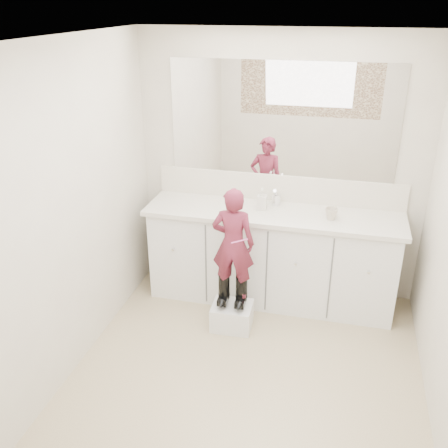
# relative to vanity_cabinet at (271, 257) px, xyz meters

# --- Properties ---
(floor) EXTENTS (3.00, 3.00, 0.00)m
(floor) POSITION_rel_vanity_cabinet_xyz_m (0.00, -1.23, -0.42)
(floor) COLOR #938360
(floor) RESTS_ON ground
(ceiling) EXTENTS (3.00, 3.00, 0.00)m
(ceiling) POSITION_rel_vanity_cabinet_xyz_m (0.00, -1.23, 1.97)
(ceiling) COLOR white
(ceiling) RESTS_ON wall_back
(wall_back) EXTENTS (2.60, 0.00, 2.60)m
(wall_back) POSITION_rel_vanity_cabinet_xyz_m (0.00, 0.27, 0.77)
(wall_back) COLOR #BFB2A3
(wall_back) RESTS_ON floor
(wall_front) EXTENTS (2.60, 0.00, 2.60)m
(wall_front) POSITION_rel_vanity_cabinet_xyz_m (0.00, -2.73, 0.77)
(wall_front) COLOR #BFB2A3
(wall_front) RESTS_ON floor
(wall_left) EXTENTS (0.00, 3.00, 3.00)m
(wall_left) POSITION_rel_vanity_cabinet_xyz_m (-1.30, -1.23, 0.78)
(wall_left) COLOR #BFB2A3
(wall_left) RESTS_ON floor
(vanity_cabinet) EXTENTS (2.20, 0.55, 0.85)m
(vanity_cabinet) POSITION_rel_vanity_cabinet_xyz_m (0.00, 0.00, 0.00)
(vanity_cabinet) COLOR silver
(vanity_cabinet) RESTS_ON floor
(countertop) EXTENTS (2.28, 0.58, 0.04)m
(countertop) POSITION_rel_vanity_cabinet_xyz_m (0.00, -0.01, 0.45)
(countertop) COLOR beige
(countertop) RESTS_ON vanity_cabinet
(backsplash) EXTENTS (2.28, 0.03, 0.25)m
(backsplash) POSITION_rel_vanity_cabinet_xyz_m (0.00, 0.26, 0.59)
(backsplash) COLOR beige
(backsplash) RESTS_ON countertop
(mirror) EXTENTS (2.00, 0.02, 1.00)m
(mirror) POSITION_rel_vanity_cabinet_xyz_m (0.00, 0.26, 1.22)
(mirror) COLOR white
(mirror) RESTS_ON wall_back
(dot_panel) EXTENTS (2.00, 0.01, 1.20)m
(dot_panel) POSITION_rel_vanity_cabinet_xyz_m (0.00, -2.71, 1.22)
(dot_panel) COLOR #472819
(dot_panel) RESTS_ON wall_front
(faucet) EXTENTS (0.08, 0.08, 0.10)m
(faucet) POSITION_rel_vanity_cabinet_xyz_m (0.00, 0.15, 0.52)
(faucet) COLOR silver
(faucet) RESTS_ON countertop
(cup) EXTENTS (0.12, 0.12, 0.10)m
(cup) POSITION_rel_vanity_cabinet_xyz_m (0.50, -0.06, 0.52)
(cup) COLOR #C2B39B
(cup) RESTS_ON countertop
(soap_bottle) EXTENTS (0.10, 0.10, 0.19)m
(soap_bottle) POSITION_rel_vanity_cabinet_xyz_m (-0.11, 0.02, 0.56)
(soap_bottle) COLOR beige
(soap_bottle) RESTS_ON countertop
(step_stool) EXTENTS (0.35, 0.30, 0.22)m
(step_stool) POSITION_rel_vanity_cabinet_xyz_m (-0.24, -0.55, -0.32)
(step_stool) COLOR silver
(step_stool) RESTS_ON floor
(boot_left) EXTENTS (0.11, 0.19, 0.28)m
(boot_left) POSITION_rel_vanity_cabinet_xyz_m (-0.32, -0.53, -0.07)
(boot_left) COLOR black
(boot_left) RESTS_ON step_stool
(boot_right) EXTENTS (0.11, 0.19, 0.28)m
(boot_right) POSITION_rel_vanity_cabinet_xyz_m (-0.17, -0.53, -0.07)
(boot_right) COLOR black
(boot_right) RESTS_ON step_stool
(toddler) EXTENTS (0.36, 0.24, 0.96)m
(toddler) POSITION_rel_vanity_cabinet_xyz_m (-0.24, -0.53, 0.37)
(toddler) COLOR #9C304F
(toddler) RESTS_ON step_stool
(toothbrush) EXTENTS (0.14, 0.02, 0.06)m
(toothbrush) POSITION_rel_vanity_cabinet_xyz_m (-0.17, -0.61, 0.44)
(toothbrush) COLOR #E157A7
(toothbrush) RESTS_ON toddler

